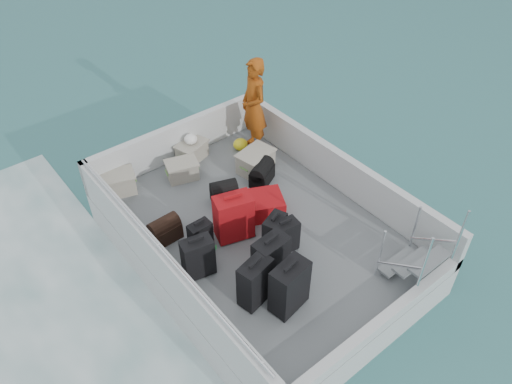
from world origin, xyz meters
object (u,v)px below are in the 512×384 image
(suitcase_6, at_px, (285,237))
(crate_1, at_px, (182,171))
(suitcase_2, at_px, (201,236))
(crate_2, at_px, (192,152))
(suitcase_8, at_px, (257,206))
(suitcase_1, at_px, (198,258))
(suitcase_4, at_px, (271,260))
(crate_0, at_px, (118,184))
(suitcase_0, at_px, (255,283))
(suitcase_3, at_px, (289,287))
(crate_3, at_px, (256,162))
(suitcase_7, at_px, (275,232))
(passenger, at_px, (254,107))
(suitcase_5, at_px, (234,218))

(suitcase_6, height_order, crate_1, suitcase_6)
(suitcase_2, distance_m, crate_2, 2.29)
(suitcase_8, bearing_deg, suitcase_1, 133.46)
(suitcase_1, xyz_separation_m, suitcase_4, (0.76, -0.69, 0.04))
(crate_0, relative_size, crate_1, 1.11)
(suitcase_0, height_order, suitcase_3, suitcase_3)
(suitcase_8, relative_size, crate_3, 1.35)
(suitcase_4, height_order, crate_0, suitcase_4)
(suitcase_7, relative_size, crate_1, 1.08)
(suitcase_1, bearing_deg, crate_1, 76.08)
(suitcase_2, relative_size, passenger, 0.27)
(suitcase_7, height_order, suitcase_8, suitcase_7)
(suitcase_4, bearing_deg, crate_2, 72.32)
(suitcase_3, bearing_deg, crate_2, 67.57)
(passenger, bearing_deg, suitcase_3, -18.72)
(suitcase_1, relative_size, crate_3, 1.08)
(suitcase_3, height_order, suitcase_7, suitcase_3)
(suitcase_0, xyz_separation_m, suitcase_1, (-0.34, 0.87, -0.04))
(suitcase_4, bearing_deg, suitcase_6, 23.06)
(suitcase_3, relative_size, crate_3, 1.29)
(suitcase_1, bearing_deg, suitcase_6, -6.22)
(suitcase_0, xyz_separation_m, suitcase_7, (0.87, 0.62, -0.09))
(suitcase_5, relative_size, passenger, 0.43)
(suitcase_4, relative_size, crate_2, 1.40)
(crate_0, bearing_deg, suitcase_5, -66.23)
(suitcase_2, xyz_separation_m, suitcase_5, (0.55, -0.10, 0.14))
(suitcase_1, distance_m, suitcase_8, 1.52)
(suitcase_7, relative_size, passenger, 0.31)
(suitcase_3, relative_size, suitcase_5, 1.02)
(suitcase_8, distance_m, crate_2, 1.92)
(suitcase_8, bearing_deg, suitcase_4, 175.14)
(crate_1, bearing_deg, suitcase_6, -83.81)
(suitcase_2, xyz_separation_m, crate_1, (0.70, 1.62, -0.09))
(suitcase_7, bearing_deg, passenger, 37.22)
(suitcase_6, relative_size, suitcase_8, 0.67)
(crate_1, relative_size, passenger, 0.28)
(suitcase_8, bearing_deg, crate_3, -11.76)
(suitcase_3, bearing_deg, suitcase_5, 71.90)
(suitcase_5, bearing_deg, suitcase_3, -81.79)
(suitcase_4, xyz_separation_m, crate_1, (0.23, 2.71, -0.21))
(crate_1, bearing_deg, suitcase_2, -113.25)
(suitcase_7, bearing_deg, crate_1, 74.22)
(suitcase_3, xyz_separation_m, crate_3, (1.52, 2.61, -0.21))
(crate_0, height_order, crate_2, crate_0)
(suitcase_1, height_order, suitcase_7, suitcase_1)
(crate_0, relative_size, crate_3, 0.93)
(crate_2, relative_size, crate_3, 0.86)
(passenger, bearing_deg, crate_1, -80.53)
(crate_0, bearing_deg, crate_3, -24.59)
(suitcase_2, height_order, crate_1, suitcase_2)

